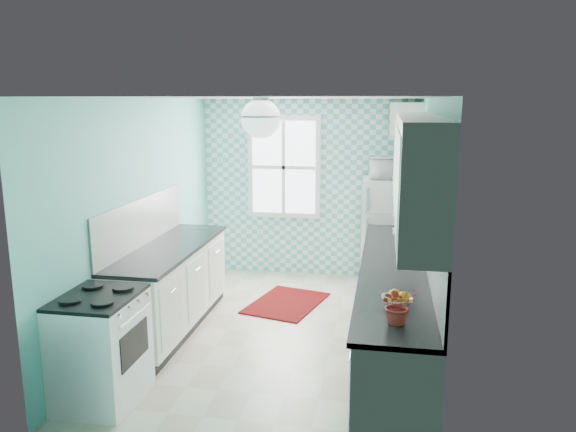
% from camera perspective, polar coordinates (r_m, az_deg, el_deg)
% --- Properties ---
extents(floor, '(3.00, 4.40, 0.02)m').
position_cam_1_polar(floor, '(6.22, -0.88, -11.90)').
color(floor, beige).
rests_on(floor, ground).
extents(ceiling, '(3.00, 4.40, 0.02)m').
position_cam_1_polar(ceiling, '(5.70, -0.96, 12.01)').
color(ceiling, white).
rests_on(ceiling, wall_back).
extents(wall_back, '(3.00, 0.02, 2.50)m').
position_cam_1_polar(wall_back, '(7.97, 2.12, 2.82)').
color(wall_back, '#62C3B6').
rests_on(wall_back, floor).
extents(wall_front, '(3.00, 0.02, 2.50)m').
position_cam_1_polar(wall_front, '(3.76, -7.41, -7.46)').
color(wall_front, '#62C3B6').
rests_on(wall_front, floor).
extents(wall_left, '(0.02, 4.40, 2.50)m').
position_cam_1_polar(wall_left, '(6.29, -14.55, 0.05)').
color(wall_left, '#62C3B6').
rests_on(wall_left, floor).
extents(wall_right, '(0.02, 4.40, 2.50)m').
position_cam_1_polar(wall_right, '(5.74, 14.05, -1.01)').
color(wall_right, '#62C3B6').
rests_on(wall_right, floor).
extents(accent_wall, '(3.00, 0.01, 2.50)m').
position_cam_1_polar(accent_wall, '(7.95, 2.10, 2.80)').
color(accent_wall, '#53BBB3').
rests_on(accent_wall, wall_back).
extents(window, '(1.04, 0.05, 1.44)m').
position_cam_1_polar(window, '(7.94, -0.42, 4.97)').
color(window, white).
rests_on(window, wall_back).
extents(backsplash_right, '(0.02, 3.60, 0.51)m').
position_cam_1_polar(backsplash_right, '(5.36, 14.06, -2.51)').
color(backsplash_right, white).
rests_on(backsplash_right, wall_right).
extents(backsplash_left, '(0.02, 2.15, 0.51)m').
position_cam_1_polar(backsplash_left, '(6.22, -14.62, -0.59)').
color(backsplash_left, white).
rests_on(backsplash_left, wall_left).
extents(upper_cabinets_right, '(0.33, 3.20, 0.90)m').
position_cam_1_polar(upper_cabinets_right, '(5.03, 12.86, 4.81)').
color(upper_cabinets_right, white).
rests_on(upper_cabinets_right, wall_right).
extents(upper_cabinet_fridge, '(0.40, 0.74, 0.40)m').
position_cam_1_polar(upper_cabinet_fridge, '(7.43, 11.88, 9.68)').
color(upper_cabinet_fridge, white).
rests_on(upper_cabinet_fridge, wall_right).
extents(ceiling_light, '(0.34, 0.34, 0.35)m').
position_cam_1_polar(ceiling_light, '(4.92, -2.76, 9.88)').
color(ceiling_light, silver).
rests_on(ceiling_light, ceiling).
extents(base_cabinets_right, '(0.60, 3.60, 0.90)m').
position_cam_1_polar(base_cabinets_right, '(5.57, 10.68, -9.85)').
color(base_cabinets_right, white).
rests_on(base_cabinets_right, floor).
extents(countertop_right, '(0.63, 3.60, 0.04)m').
position_cam_1_polar(countertop_right, '(5.42, 10.71, -5.22)').
color(countertop_right, black).
rests_on(countertop_right, base_cabinets_right).
extents(base_cabinets_left, '(0.60, 2.15, 0.90)m').
position_cam_1_polar(base_cabinets_left, '(6.31, -11.88, -7.32)').
color(base_cabinets_left, white).
rests_on(base_cabinets_left, floor).
extents(countertop_left, '(0.63, 2.15, 0.04)m').
position_cam_1_polar(countertop_left, '(6.17, -11.93, -3.20)').
color(countertop_left, black).
rests_on(countertop_left, base_cabinets_left).
extents(fridge, '(0.64, 0.64, 1.47)m').
position_cam_1_polar(fridge, '(7.57, 9.98, -1.79)').
color(fridge, white).
rests_on(fridge, floor).
extents(stove, '(0.60, 0.75, 0.90)m').
position_cam_1_polar(stove, '(5.03, -18.45, -12.44)').
color(stove, white).
rests_on(stove, floor).
extents(sink, '(0.43, 0.36, 0.53)m').
position_cam_1_polar(sink, '(6.21, 10.84, -2.90)').
color(sink, silver).
rests_on(sink, countertop_right).
extents(rug, '(1.01, 1.24, 0.02)m').
position_cam_1_polar(rug, '(7.05, -0.17, -8.83)').
color(rug, maroon).
rests_on(rug, floor).
extents(dish_towel, '(0.09, 0.20, 0.31)m').
position_cam_1_polar(dish_towel, '(6.28, 7.78, -6.97)').
color(dish_towel, '#68AB9F').
rests_on(dish_towel, base_cabinets_right).
extents(fruit_bowl, '(0.28, 0.28, 0.06)m').
position_cam_1_polar(fruit_bowl, '(4.43, 11.02, -8.43)').
color(fruit_bowl, white).
rests_on(fruit_bowl, countertop_right).
extents(potted_plant, '(0.31, 0.29, 0.28)m').
position_cam_1_polar(potted_plant, '(4.03, 11.15, -8.82)').
color(potted_plant, '#AC0915').
rests_on(potted_plant, countertop_right).
extents(soap_bottle, '(0.09, 0.09, 0.17)m').
position_cam_1_polar(soap_bottle, '(6.69, 11.22, -1.06)').
color(soap_bottle, '#A0C1CE').
rests_on(soap_bottle, countertop_right).
extents(microwave, '(0.48, 0.33, 0.27)m').
position_cam_1_polar(microwave, '(7.42, 10.22, 4.75)').
color(microwave, white).
rests_on(microwave, fridge).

